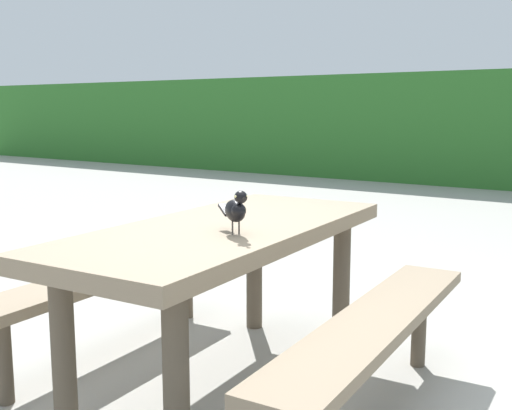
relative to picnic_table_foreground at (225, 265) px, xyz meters
The scene contains 2 objects.
picnic_table_foreground is the anchor object (origin of this frame).
bird_grackle 0.37m from the picnic_table_foreground, 41.81° to the right, with size 0.25×0.18×0.18m.
Camera 1 is at (1.41, -1.95, 1.24)m, focal length 43.44 mm.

